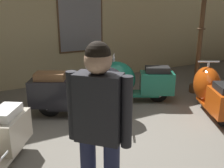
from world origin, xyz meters
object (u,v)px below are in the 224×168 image
at_px(scooter_1, 88,91).
at_px(scooter_2, 128,81).
at_px(visitor_0, 99,125).
at_px(scooter_3, 211,90).
at_px(lamppost, 203,16).

distance_m(scooter_1, scooter_2, 1.11).
bearing_deg(visitor_0, scooter_2, 9.41).
relative_size(scooter_2, scooter_3, 1.07).
relative_size(scooter_3, lamppost, 0.55).
xyz_separation_m(scooter_2, scooter_3, (1.19, -1.19, -0.03)).
relative_size(scooter_1, lamppost, 0.64).
bearing_deg(scooter_3, scooter_2, 72.62).
bearing_deg(scooter_3, visitor_0, 142.58).
bearing_deg(lamppost, scooter_1, -177.71).
distance_m(scooter_1, visitor_0, 2.49).
height_order(scooter_3, lamppost, lamppost).
bearing_deg(visitor_0, lamppost, -11.72).
bearing_deg(visitor_0, scooter_3, -20.14).
relative_size(scooter_2, visitor_0, 0.96).
bearing_deg(lamppost, scooter_2, 173.41).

